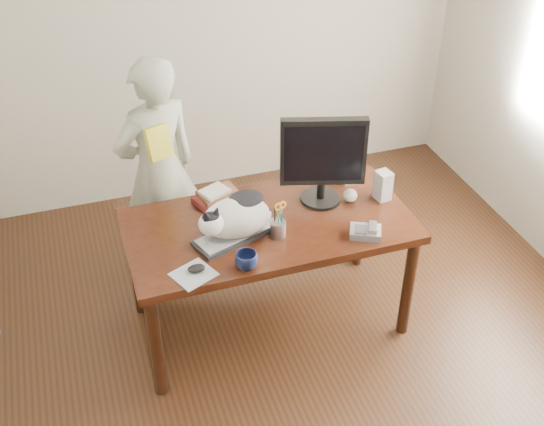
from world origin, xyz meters
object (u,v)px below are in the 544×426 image
(pen_cup, at_px, (278,227))
(baseball, at_px, (350,195))
(person, at_px, (158,171))
(mouse, at_px, (196,268))
(book_stack, at_px, (217,197))
(cat, at_px, (234,217))
(speaker, at_px, (383,185))
(monitor, at_px, (323,157))
(desk, at_px, (265,235))
(keyboard, at_px, (237,234))
(phone, at_px, (366,231))
(coffee_mug, at_px, (246,261))
(calculator, at_px, (339,172))

(pen_cup, height_order, baseball, pen_cup)
(person, bearing_deg, mouse, 70.39)
(mouse, bearing_deg, book_stack, 41.57)
(cat, xyz_separation_m, speaker, (0.92, 0.09, -0.05))
(cat, bearing_deg, speaker, -13.14)
(monitor, distance_m, pen_cup, 0.48)
(pen_cup, relative_size, speaker, 1.23)
(desk, height_order, keyboard, keyboard)
(book_stack, height_order, person, person)
(mouse, distance_m, phone, 0.95)
(phone, height_order, baseball, baseball)
(coffee_mug, distance_m, calculator, 1.03)
(desk, bearing_deg, coffee_mug, -119.30)
(baseball, bearing_deg, phone, -98.36)
(keyboard, distance_m, phone, 0.70)
(desk, relative_size, baseball, 19.43)
(coffee_mug, height_order, phone, coffee_mug)
(mouse, xyz_separation_m, calculator, (1.04, 0.61, 0.01))
(phone, bearing_deg, cat, -170.86)
(cat, xyz_separation_m, coffee_mug, (-0.01, -0.26, -0.09))
(speaker, height_order, calculator, speaker)
(desk, distance_m, monitor, 0.57)
(cat, xyz_separation_m, mouse, (-0.26, -0.21, -0.12))
(pen_cup, xyz_separation_m, phone, (0.46, -0.14, -0.04))
(mouse, xyz_separation_m, coffee_mug, (0.25, -0.05, 0.02))
(phone, relative_size, book_stack, 0.71)
(pen_cup, distance_m, speaker, 0.71)
(coffee_mug, bearing_deg, person, 103.78)
(calculator, xyz_separation_m, person, (-1.05, 0.40, -0.02))
(keyboard, xyz_separation_m, mouse, (-0.28, -0.22, 0.01))
(monitor, relative_size, speaker, 3.03)
(desk, relative_size, monitor, 2.95)
(keyboard, xyz_separation_m, speaker, (0.91, 0.09, 0.08))
(person, bearing_deg, calculator, 139.20)
(pen_cup, relative_size, calculator, 0.93)
(keyboard, relative_size, coffee_mug, 4.47)
(desk, xyz_separation_m, coffee_mug, (-0.23, -0.41, 0.19))
(keyboard, xyz_separation_m, monitor, (0.55, 0.16, 0.29))
(coffee_mug, bearing_deg, monitor, 36.63)
(desk, height_order, monitor, monitor)
(monitor, bearing_deg, pen_cup, -129.65)
(monitor, bearing_deg, book_stack, 178.42)
(phone, height_order, person, person)
(keyboard, bearing_deg, person, 91.06)
(pen_cup, height_order, mouse, pen_cup)
(pen_cup, xyz_separation_m, mouse, (-0.49, -0.15, -0.04))
(book_stack, xyz_separation_m, calculator, (0.79, 0.04, -0.01))
(desk, height_order, coffee_mug, coffee_mug)
(monitor, xyz_separation_m, phone, (0.11, -0.37, -0.28))
(keyboard, bearing_deg, mouse, -160.65)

